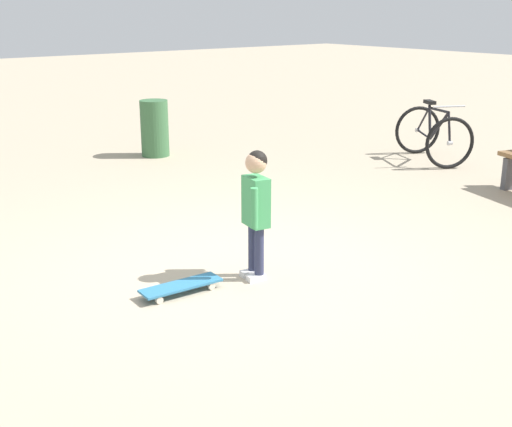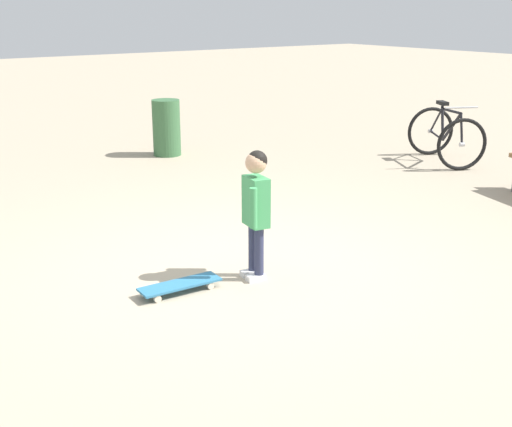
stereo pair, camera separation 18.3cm
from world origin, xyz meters
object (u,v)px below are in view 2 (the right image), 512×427
(trash_bin, at_px, (166,128))
(skateboard, at_px, (180,285))
(bicycle_near, at_px, (446,136))
(child_person, at_px, (256,201))

(trash_bin, bearing_deg, skateboard, 152.08)
(skateboard, distance_m, trash_bin, 5.10)
(bicycle_near, height_order, trash_bin, bicycle_near)
(child_person, relative_size, bicycle_near, 0.83)
(bicycle_near, xyz_separation_m, trash_bin, (2.74, 2.94, 0.03))
(trash_bin, bearing_deg, child_person, 159.40)
(skateboard, distance_m, bicycle_near, 5.61)
(trash_bin, bearing_deg, bicycle_near, -133.00)
(skateboard, height_order, trash_bin, trash_bin)
(child_person, height_order, trash_bin, child_person)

